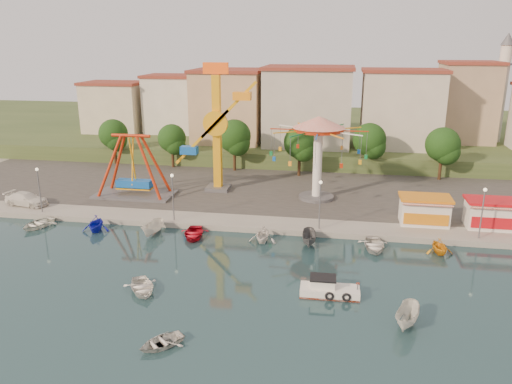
% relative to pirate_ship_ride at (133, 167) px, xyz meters
% --- Properties ---
extents(ground, '(200.00, 200.00, 0.00)m').
position_rel_pirate_ship_ride_xyz_m(ground, '(15.88, -20.85, -4.39)').
color(ground, '#132E35').
rests_on(ground, ground).
extents(quay_deck, '(200.00, 100.00, 0.60)m').
position_rel_pirate_ship_ride_xyz_m(quay_deck, '(15.88, 41.15, -4.09)').
color(quay_deck, '#9E998E').
rests_on(quay_deck, ground).
extents(asphalt_pad, '(90.00, 28.00, 0.01)m').
position_rel_pirate_ship_ride_xyz_m(asphalt_pad, '(15.88, 9.15, -3.79)').
color(asphalt_pad, '#4C4944').
rests_on(asphalt_pad, quay_deck).
extents(hill_terrace, '(200.00, 60.00, 3.00)m').
position_rel_pirate_ship_ride_xyz_m(hill_terrace, '(15.88, 46.15, -2.89)').
color(hill_terrace, '#384C26').
rests_on(hill_terrace, ground).
extents(pirate_ship_ride, '(10.00, 5.00, 8.00)m').
position_rel_pirate_ship_ride_xyz_m(pirate_ship_ride, '(0.00, 0.00, 0.00)').
color(pirate_ship_ride, '#59595E').
rests_on(pirate_ship_ride, quay_deck).
extents(kamikaze_tower, '(7.32, 3.10, 16.50)m').
position_rel_pirate_ship_ride_xyz_m(kamikaze_tower, '(10.28, 4.20, 4.06)').
color(kamikaze_tower, '#59595E').
rests_on(kamikaze_tower, quay_deck).
extents(wave_swinger, '(11.60, 11.60, 10.40)m').
position_rel_pirate_ship_ride_xyz_m(wave_swinger, '(23.02, 2.72, 3.80)').
color(wave_swinger, '#59595E').
rests_on(wave_swinger, quay_deck).
extents(booth_left, '(5.40, 3.78, 3.08)m').
position_rel_pirate_ship_ride_xyz_m(booth_left, '(34.99, -4.37, -2.23)').
color(booth_left, white).
rests_on(booth_left, quay_deck).
extents(booth_mid, '(5.40, 3.78, 3.08)m').
position_rel_pirate_ship_ride_xyz_m(booth_mid, '(41.81, -4.37, -2.23)').
color(booth_mid, white).
rests_on(booth_mid, quay_deck).
extents(lamp_post_0, '(0.14, 0.14, 5.00)m').
position_rel_pirate_ship_ride_xyz_m(lamp_post_0, '(-8.12, -7.85, -1.29)').
color(lamp_post_0, '#59595E').
rests_on(lamp_post_0, quay_deck).
extents(lamp_post_1, '(0.14, 0.14, 5.00)m').
position_rel_pirate_ship_ride_xyz_m(lamp_post_1, '(7.88, -7.85, -1.29)').
color(lamp_post_1, '#59595E').
rests_on(lamp_post_1, quay_deck).
extents(lamp_post_2, '(0.14, 0.14, 5.00)m').
position_rel_pirate_ship_ride_xyz_m(lamp_post_2, '(23.88, -7.85, -1.29)').
color(lamp_post_2, '#59595E').
rests_on(lamp_post_2, quay_deck).
extents(lamp_post_3, '(0.14, 0.14, 5.00)m').
position_rel_pirate_ship_ride_xyz_m(lamp_post_3, '(39.88, -7.85, -1.29)').
color(lamp_post_3, '#59595E').
rests_on(lamp_post_3, quay_deck).
extents(tree_0, '(4.60, 4.60, 7.19)m').
position_rel_pirate_ship_ride_xyz_m(tree_0, '(-10.12, 16.12, 1.08)').
color(tree_0, '#382314').
rests_on(tree_0, quay_deck).
extents(tree_1, '(4.35, 4.35, 6.80)m').
position_rel_pirate_ship_ride_xyz_m(tree_1, '(-0.12, 15.39, 0.81)').
color(tree_1, '#382314').
rests_on(tree_1, quay_deck).
extents(tree_2, '(5.02, 5.02, 7.85)m').
position_rel_pirate_ship_ride_xyz_m(tree_2, '(9.88, 14.96, 1.52)').
color(tree_2, '#382314').
rests_on(tree_2, quay_deck).
extents(tree_3, '(4.68, 4.68, 7.32)m').
position_rel_pirate_ship_ride_xyz_m(tree_3, '(19.88, 13.51, 1.16)').
color(tree_3, '#382314').
rests_on(tree_3, quay_deck).
extents(tree_4, '(4.86, 4.86, 7.60)m').
position_rel_pirate_ship_ride_xyz_m(tree_4, '(29.88, 16.50, 1.35)').
color(tree_4, '#382314').
rests_on(tree_4, quay_deck).
extents(tree_5, '(4.83, 4.83, 7.54)m').
position_rel_pirate_ship_ride_xyz_m(tree_5, '(39.88, 14.68, 1.31)').
color(tree_5, '#382314').
rests_on(tree_5, quay_deck).
extents(building_0, '(9.26, 9.53, 11.87)m').
position_rel_pirate_ship_ride_xyz_m(building_0, '(-17.49, 25.21, 4.54)').
color(building_0, beige).
rests_on(building_0, hill_terrace).
extents(building_1, '(12.33, 9.01, 8.63)m').
position_rel_pirate_ship_ride_xyz_m(building_1, '(-5.44, 30.53, 2.92)').
color(building_1, silver).
rests_on(building_1, hill_terrace).
extents(building_2, '(11.95, 9.28, 11.23)m').
position_rel_pirate_ship_ride_xyz_m(building_2, '(7.70, 31.11, 4.22)').
color(building_2, tan).
rests_on(building_2, hill_terrace).
extents(building_3, '(12.59, 10.50, 9.20)m').
position_rel_pirate_ship_ride_xyz_m(building_3, '(21.49, 27.95, 3.20)').
color(building_3, beige).
rests_on(building_3, hill_terrace).
extents(building_4, '(10.75, 9.23, 9.24)m').
position_rel_pirate_ship_ride_xyz_m(building_4, '(34.95, 31.35, 3.22)').
color(building_4, beige).
rests_on(building_4, hill_terrace).
extents(building_5, '(12.77, 10.96, 11.21)m').
position_rel_pirate_ship_ride_xyz_m(building_5, '(48.25, 29.48, 4.21)').
color(building_5, tan).
rests_on(building_5, hill_terrace).
extents(minaret, '(2.80, 2.80, 18.00)m').
position_rel_pirate_ship_ride_xyz_m(minaret, '(51.88, 33.15, 8.15)').
color(minaret, silver).
rests_on(minaret, hill_terrace).
extents(cabin_motorboat, '(4.78, 2.02, 1.67)m').
position_rel_pirate_ship_ride_xyz_m(cabin_motorboat, '(25.30, -21.15, -3.95)').
color(cabin_motorboat, white).
rests_on(cabin_motorboat, ground).
extents(rowboat_a, '(4.30, 4.68, 0.79)m').
position_rel_pirate_ship_ride_xyz_m(rowboat_a, '(10.30, -23.14, -4.00)').
color(rowboat_a, white).
rests_on(rowboat_a, ground).
extents(rowboat_b, '(3.80, 3.85, 0.65)m').
position_rel_pirate_ship_ride_xyz_m(rowboat_b, '(14.49, -30.15, -4.07)').
color(rowboat_b, silver).
rests_on(rowboat_b, ground).
extents(skiff, '(2.57, 4.09, 1.48)m').
position_rel_pirate_ship_ride_xyz_m(skiff, '(31.03, -24.81, -3.65)').
color(skiff, silver).
rests_on(skiff, ground).
extents(van, '(5.66, 3.02, 1.56)m').
position_rel_pirate_ship_ride_xyz_m(van, '(-11.34, -5.88, -3.01)').
color(van, white).
rests_on(van, quay_deck).
extents(moored_boat_0, '(3.83, 4.62, 0.83)m').
position_rel_pirate_ship_ride_xyz_m(moored_boat_0, '(-6.71, -11.05, -3.98)').
color(moored_boat_0, white).
rests_on(moored_boat_0, ground).
extents(moored_boat_1, '(3.42, 3.79, 1.76)m').
position_rel_pirate_ship_ride_xyz_m(moored_boat_1, '(0.19, -11.05, -3.51)').
color(moored_boat_1, '#151CC0').
rests_on(moored_boat_1, ground).
extents(moored_boat_2, '(2.00, 3.96, 1.46)m').
position_rel_pirate_ship_ride_xyz_m(moored_boat_2, '(6.66, -11.05, -3.66)').
color(moored_boat_2, silver).
rests_on(moored_boat_2, ground).
extents(moored_boat_3, '(3.59, 4.58, 0.86)m').
position_rel_pirate_ship_ride_xyz_m(moored_boat_3, '(11.05, -11.05, -3.96)').
color(moored_boat_3, '#B50E20').
rests_on(moored_boat_3, ground).
extents(moored_boat_4, '(2.92, 3.34, 1.69)m').
position_rel_pirate_ship_ride_xyz_m(moored_boat_4, '(18.38, -11.05, -3.55)').
color(moored_boat_4, silver).
rests_on(moored_boat_4, ground).
extents(moored_boat_5, '(1.59, 3.80, 1.44)m').
position_rel_pirate_ship_ride_xyz_m(moored_boat_5, '(23.08, -11.05, -3.67)').
color(moored_boat_5, '#545559').
rests_on(moored_boat_5, ground).
extents(moored_boat_6, '(3.13, 4.26, 0.86)m').
position_rel_pirate_ship_ride_xyz_m(moored_boat_6, '(29.44, -11.05, -3.96)').
color(moored_boat_6, silver).
rests_on(moored_boat_6, ground).
extents(moored_boat_7, '(3.09, 3.40, 1.54)m').
position_rel_pirate_ship_ride_xyz_m(moored_boat_7, '(35.56, -11.05, -3.62)').
color(moored_boat_7, orange).
rests_on(moored_boat_7, ground).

